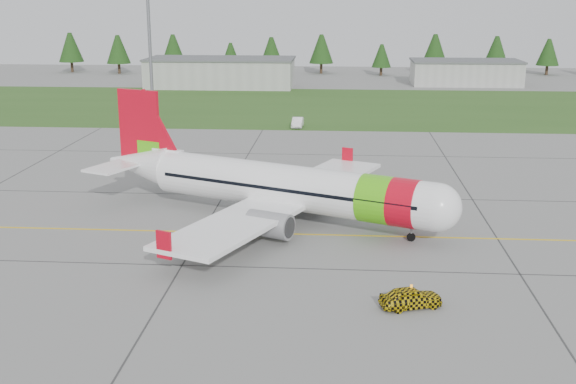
{
  "coord_description": "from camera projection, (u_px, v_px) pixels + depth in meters",
  "views": [
    {
      "loc": [
        -3.33,
        -50.23,
        19.61
      ],
      "look_at": [
        -7.61,
        8.49,
        3.58
      ],
      "focal_mm": 45.0,
      "sensor_mm": 36.0,
      "label": 1
    }
  ],
  "objects": [
    {
      "name": "follow_me_car",
      "position": [
        412.0,
        278.0,
        46.47
      ],
      "size": [
        1.84,
        2.0,
        4.09
      ],
      "primitive_type": "imported",
      "rotation": [
        0.0,
        0.0,
        1.89
      ],
      "color": "yellow",
      "rests_on": "ground"
    },
    {
      "name": "taxi_guideline",
      "position": [
        377.0,
        236.0,
        60.95
      ],
      "size": [
        120.0,
        0.25,
        0.02
      ],
      "primitive_type": "cube",
      "color": "gold",
      "rests_on": "ground"
    },
    {
      "name": "grass_strip",
      "position": [
        358.0,
        107.0,
        132.16
      ],
      "size": [
        320.0,
        50.0,
        0.03
      ],
      "primitive_type": "cube",
      "color": "#30561E",
      "rests_on": "ground"
    },
    {
      "name": "service_van",
      "position": [
        298.0,
        113.0,
        110.92
      ],
      "size": [
        1.63,
        1.55,
        4.56
      ],
      "primitive_type": "imported",
      "rotation": [
        0.0,
        0.0,
        -0.03
      ],
      "color": "white",
      "rests_on": "ground"
    },
    {
      "name": "hangar_east",
      "position": [
        465.0,
        73.0,
        164.37
      ],
      "size": [
        24.0,
        12.0,
        5.2
      ],
      "primitive_type": "cube",
      "color": "#A8A8A3",
      "rests_on": "ground"
    },
    {
      "name": "ground",
      "position": [
        382.0,
        271.0,
        53.25
      ],
      "size": [
        320.0,
        320.0,
        0.0
      ],
      "primitive_type": "plane",
      "color": "gray",
      "rests_on": "ground"
    },
    {
      "name": "aircraft",
      "position": [
        282.0,
        187.0,
        64.41
      ],
      "size": [
        34.06,
        32.33,
        10.88
      ],
      "rotation": [
        0.0,
        0.0,
        -0.41
      ],
      "color": "white",
      "rests_on": "ground"
    },
    {
      "name": "floodlight_mast",
      "position": [
        151.0,
        62.0,
        108.69
      ],
      "size": [
        0.5,
        0.5,
        20.0
      ],
      "primitive_type": "cylinder",
      "color": "slate",
      "rests_on": "ground"
    },
    {
      "name": "treeline",
      "position": [
        354.0,
        55.0,
        184.74
      ],
      "size": [
        160.0,
        8.0,
        10.0
      ],
      "primitive_type": null,
      "color": "#1C3F14",
      "rests_on": "ground"
    },
    {
      "name": "hangar_west",
      "position": [
        221.0,
        73.0,
        160.43
      ],
      "size": [
        32.0,
        14.0,
        6.0
      ],
      "primitive_type": "cube",
      "color": "#A8A8A3",
      "rests_on": "ground"
    }
  ]
}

